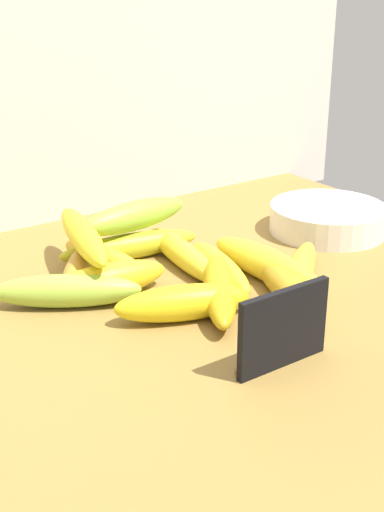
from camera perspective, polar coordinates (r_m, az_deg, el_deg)
name	(u,v)px	position (r cm, az deg, el deg)	size (l,w,h in cm)	color
counter_top	(155,333)	(80.04, -3.08, -6.34)	(110.00, 76.00, 3.00)	olive
back_wall	(0,9)	(105.59, -15.48, 18.95)	(130.00, 2.00, 70.00)	beige
chalkboard_sign	(283,331)	(69.76, 7.45, -6.11)	(11.00, 1.80, 8.40)	black
fruit_bowl	(328,219)	(107.47, 11.05, 3.03)	(17.49, 17.49, 4.17)	silver
banana_0	(220,287)	(83.12, 2.32, -2.53)	(20.85, 3.89, 3.89)	gold
banana_1	(220,267)	(88.92, 2.28, -0.94)	(16.35, 3.49, 3.49)	yellow
banana_2	(107,281)	(84.85, -6.98, -2.01)	(15.43, 4.25, 4.25)	yellow
banana_3	(105,259)	(91.88, -7.15, -0.28)	(16.29, 3.60, 3.60)	gold
banana_4	(130,246)	(95.97, -5.10, 0.81)	(19.88, 3.58, 3.58)	gold
banana_5	(82,268)	(89.23, -8.99, -0.98)	(17.08, 3.94, 3.94)	#AB7A27
banana_6	(299,273)	(88.62, 8.79, -1.36)	(20.21, 3.30, 3.30)	gold
banana_7	(66,291)	(83.18, -10.27, -2.83)	(17.78, 4.00, 4.00)	#95B93A
banana_8	(183,254)	(93.11, -0.75, 0.15)	(20.30, 3.42, 3.42)	yellow
banana_9	(266,264)	(89.53, 6.05, -0.62)	(19.38, 4.28, 4.28)	gold
banana_10	(283,285)	(84.84, 7.50, -2.34)	(20.30, 3.44, 3.44)	#AC841E
banana_11	(183,303)	(78.80, -0.78, -3.86)	(15.69, 4.18, 4.18)	yellow
banana_12	(83,236)	(89.48, -8.93, 1.66)	(20.83, 3.50, 3.50)	yellow
banana_13	(134,216)	(96.18, -4.74, 3.31)	(17.08, 4.10, 4.10)	#8CBB36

